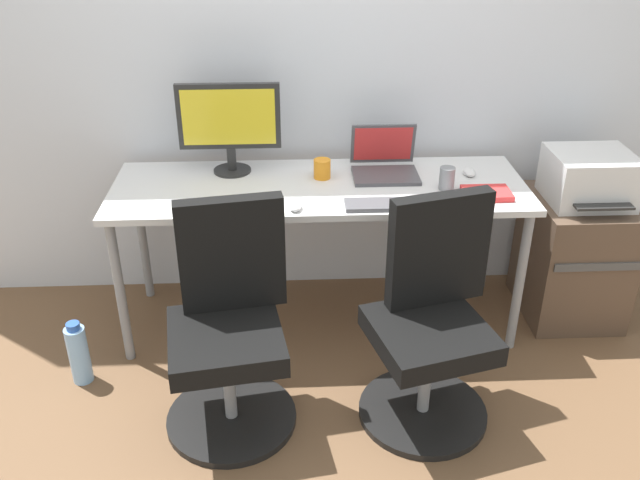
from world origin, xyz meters
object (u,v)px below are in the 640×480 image
(desktop_monitor, at_px, (229,122))
(coffee_mug, at_px, (322,169))
(office_chair_right, at_px, (431,324))
(office_chair_left, at_px, (229,329))
(water_bottle_on_floor, at_px, (79,354))
(open_laptop, at_px, (384,162))
(side_cabinet, at_px, (573,257))
(printer, at_px, (589,177))

(desktop_monitor, xyz_separation_m, coffee_mug, (0.43, -0.10, -0.20))
(office_chair_right, relative_size, desktop_monitor, 1.96)
(office_chair_left, bearing_deg, water_bottle_on_floor, 161.58)
(office_chair_left, height_order, open_laptop, open_laptop)
(office_chair_right, height_order, coffee_mug, office_chair_right)
(side_cabinet, height_order, coffee_mug, coffee_mug)
(printer, relative_size, water_bottle_on_floor, 1.29)
(office_chair_right, relative_size, coffee_mug, 10.22)
(office_chair_right, height_order, printer, office_chair_right)
(office_chair_right, xyz_separation_m, coffee_mug, (-0.40, 0.75, 0.37))
(office_chair_right, bearing_deg, printer, 38.50)
(coffee_mug, bearing_deg, desktop_monitor, 167.24)
(office_chair_left, bearing_deg, open_laptop, 47.99)
(office_chair_right, bearing_deg, water_bottle_on_floor, 171.18)
(printer, xyz_separation_m, desktop_monitor, (-1.70, 0.15, 0.25))
(side_cabinet, distance_m, open_laptop, 1.09)
(side_cabinet, height_order, water_bottle_on_floor, side_cabinet)
(printer, relative_size, desktop_monitor, 0.83)
(desktop_monitor, bearing_deg, coffee_mug, -12.76)
(office_chair_left, relative_size, desktop_monitor, 1.96)
(water_bottle_on_floor, bearing_deg, desktop_monitor, 41.93)
(office_chair_left, relative_size, printer, 2.35)
(office_chair_right, distance_m, side_cabinet, 1.11)
(office_chair_left, xyz_separation_m, water_bottle_on_floor, (-0.70, 0.23, -0.28))
(office_chair_right, xyz_separation_m, water_bottle_on_floor, (-1.51, 0.23, -0.28))
(side_cabinet, relative_size, water_bottle_on_floor, 2.04)
(office_chair_left, xyz_separation_m, side_cabinet, (1.68, 0.69, -0.11))
(side_cabinet, bearing_deg, coffee_mug, 177.51)
(office_chair_left, distance_m, coffee_mug, 0.93)
(side_cabinet, height_order, desktop_monitor, desktop_monitor)
(office_chair_left, bearing_deg, side_cabinet, 22.32)
(desktop_monitor, bearing_deg, side_cabinet, -5.14)
(office_chair_right, distance_m, coffee_mug, 0.93)
(office_chair_left, xyz_separation_m, desktop_monitor, (-0.02, 0.84, 0.58))
(office_chair_right, relative_size, open_laptop, 3.03)
(office_chair_right, xyz_separation_m, printer, (0.87, 0.69, 0.33))
(open_laptop, bearing_deg, water_bottle_on_floor, -158.50)
(side_cabinet, relative_size, open_laptop, 2.04)
(side_cabinet, height_order, printer, printer)
(printer, bearing_deg, side_cabinet, 90.00)
(side_cabinet, bearing_deg, desktop_monitor, 174.86)
(office_chair_left, height_order, office_chair_right, same)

